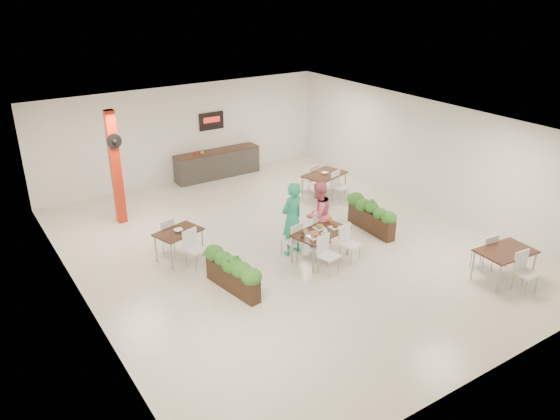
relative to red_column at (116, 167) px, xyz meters
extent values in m
plane|color=beige|center=(3.00, -3.79, -1.64)|extent=(12.00, 12.00, 0.00)
cube|color=white|center=(3.00, 2.21, -0.04)|extent=(10.00, 0.10, 3.20)
cube|color=white|center=(3.00, -9.79, -0.04)|extent=(10.00, 0.10, 3.20)
cube|color=white|center=(-2.00, -3.79, -0.04)|extent=(0.10, 12.00, 3.20)
cube|color=white|center=(8.00, -3.79, -0.04)|extent=(0.10, 12.00, 3.20)
cube|color=white|center=(3.00, -3.79, 1.56)|extent=(10.00, 12.00, 0.04)
cube|color=#B6210C|center=(0.00, 0.01, -0.04)|extent=(0.25, 0.25, 3.20)
cylinder|color=black|center=(0.00, -0.17, 0.76)|extent=(0.40, 0.06, 0.40)
sphere|color=black|center=(0.00, -0.21, 0.76)|extent=(0.12, 0.12, 0.12)
cube|color=#2F2D2A|center=(4.00, 1.86, -1.19)|extent=(3.00, 0.60, 0.90)
cube|color=black|center=(4.00, 1.86, -0.72)|extent=(3.00, 0.62, 0.04)
cube|color=black|center=(4.00, 2.17, 0.26)|extent=(0.90, 0.04, 0.60)
cube|color=red|center=(4.00, 2.14, 0.31)|extent=(0.60, 0.02, 0.18)
imported|color=maroon|center=(3.20, 1.86, -0.61)|extent=(0.09, 0.09, 0.19)
imported|color=gold|center=(3.45, 1.86, -0.62)|extent=(0.13, 0.13, 0.17)
cube|color=black|center=(3.36, -4.83, -0.91)|extent=(1.54, 1.08, 0.04)
cylinder|color=gray|center=(2.81, -5.30, -1.29)|extent=(0.04, 0.04, 0.71)
cylinder|color=gray|center=(4.06, -5.03, -1.29)|extent=(0.04, 0.04, 0.71)
cylinder|color=gray|center=(2.67, -4.64, -1.29)|extent=(0.04, 0.04, 0.71)
cylinder|color=gray|center=(3.92, -4.36, -1.29)|extent=(0.04, 0.04, 0.71)
cube|color=white|center=(2.85, -4.33, -1.19)|extent=(0.50, 0.50, 0.05)
cube|color=white|center=(2.89, -4.52, -0.94)|extent=(0.42, 0.13, 0.45)
cylinder|color=gray|center=(2.97, -4.13, -1.43)|extent=(0.02, 0.02, 0.43)
cylinder|color=gray|center=(2.64, -4.20, -1.43)|extent=(0.02, 0.02, 0.43)
cylinder|color=gray|center=(3.05, -4.46, -1.43)|extent=(0.02, 0.02, 0.43)
cylinder|color=gray|center=(2.72, -4.53, -1.43)|extent=(0.02, 0.02, 0.43)
cube|color=white|center=(3.63, -4.16, -1.19)|extent=(0.50, 0.50, 0.05)
cube|color=white|center=(3.67, -4.34, -0.94)|extent=(0.42, 0.13, 0.45)
cylinder|color=gray|center=(3.76, -3.96, -1.43)|extent=(0.02, 0.02, 0.43)
cylinder|color=gray|center=(3.42, -4.03, -1.43)|extent=(0.02, 0.02, 0.43)
cylinder|color=gray|center=(3.83, -4.29, -1.43)|extent=(0.02, 0.02, 0.43)
cylinder|color=gray|center=(3.50, -4.36, -1.43)|extent=(0.02, 0.02, 0.43)
cube|color=white|center=(3.10, -5.50, -1.19)|extent=(0.50, 0.50, 0.05)
cube|color=white|center=(3.06, -5.32, -0.94)|extent=(0.42, 0.13, 0.45)
cylinder|color=gray|center=(2.97, -5.70, -1.43)|extent=(0.02, 0.02, 0.43)
cylinder|color=gray|center=(3.30, -5.63, -1.43)|extent=(0.02, 0.02, 0.43)
cylinder|color=gray|center=(2.90, -5.37, -1.43)|extent=(0.02, 0.02, 0.43)
cylinder|color=gray|center=(3.23, -5.30, -1.43)|extent=(0.02, 0.02, 0.43)
cube|color=white|center=(3.88, -5.33, -1.19)|extent=(0.50, 0.50, 0.05)
cube|color=white|center=(3.84, -5.15, -0.94)|extent=(0.42, 0.13, 0.45)
cylinder|color=gray|center=(3.75, -5.53, -1.43)|extent=(0.02, 0.02, 0.43)
cylinder|color=gray|center=(4.09, -5.46, -1.43)|extent=(0.02, 0.02, 0.43)
cylinder|color=gray|center=(3.68, -5.20, -1.43)|extent=(0.02, 0.02, 0.43)
cylinder|color=gray|center=(4.01, -5.13, -1.43)|extent=(0.02, 0.02, 0.43)
cube|color=white|center=(3.04, -5.00, -0.89)|extent=(0.36, 0.36, 0.01)
ellipsoid|color=brown|center=(3.04, -5.00, -0.81)|extent=(0.22, 0.22, 0.13)
cube|color=white|center=(3.44, -4.69, -0.89)|extent=(0.31, 0.31, 0.01)
ellipsoid|color=orange|center=(3.44, -4.69, -0.82)|extent=(0.18, 0.18, 0.11)
cube|color=white|center=(3.78, -4.86, -0.89)|extent=(0.31, 0.31, 0.01)
ellipsoid|color=#471B0E|center=(3.78, -4.86, -0.83)|extent=(0.16, 0.16, 0.10)
cube|color=white|center=(3.35, -5.02, -0.89)|extent=(0.21, 0.21, 0.01)
ellipsoid|color=white|center=(3.35, -5.02, -0.84)|extent=(0.12, 0.12, 0.07)
cylinder|color=orange|center=(3.87, -4.57, -0.82)|extent=(0.07, 0.07, 0.15)
imported|color=#513622|center=(2.81, -4.85, -0.84)|extent=(0.12, 0.12, 0.10)
imported|color=#25A17E|center=(2.96, -4.18, -0.71)|extent=(0.76, 0.58, 1.87)
imported|color=pink|center=(3.76, -4.18, -0.78)|extent=(0.95, 0.81, 1.72)
cube|color=black|center=(0.87, -4.94, -1.37)|extent=(0.52, 1.65, 0.54)
ellipsoid|color=#1C621E|center=(0.97, -5.59, -0.98)|extent=(0.40, 0.40, 0.32)
ellipsoid|color=#1C621E|center=(0.92, -5.27, -0.98)|extent=(0.40, 0.40, 0.32)
ellipsoid|color=#1C621E|center=(0.87, -4.94, -0.98)|extent=(0.40, 0.40, 0.32)
ellipsoid|color=#1C621E|center=(0.82, -4.61, -0.98)|extent=(0.40, 0.40, 0.32)
ellipsoid|color=#1C621E|center=(0.77, -4.28, -0.98)|extent=(0.40, 0.40, 0.32)
imported|color=#1C621E|center=(0.87, -4.94, -0.93)|extent=(0.32, 0.27, 0.35)
cube|color=black|center=(5.49, -4.31, -1.36)|extent=(0.35, 1.68, 0.56)
ellipsoid|color=#1C621E|center=(5.46, -4.99, -0.96)|extent=(0.40, 0.40, 0.32)
ellipsoid|color=#1C621E|center=(5.47, -4.65, -0.96)|extent=(0.40, 0.40, 0.32)
ellipsoid|color=#1C621E|center=(5.49, -4.31, -0.96)|extent=(0.40, 0.40, 0.32)
ellipsoid|color=#1C621E|center=(5.50, -3.96, -0.96)|extent=(0.40, 0.40, 0.32)
ellipsoid|color=#1C621E|center=(5.51, -3.62, -0.96)|extent=(0.40, 0.40, 0.32)
imported|color=#1C621E|center=(5.49, -4.31, -0.90)|extent=(0.20, 0.20, 0.36)
cube|color=black|center=(0.48, -2.95, -0.91)|extent=(1.24, 0.99, 0.04)
cylinder|color=gray|center=(0.10, -3.37, -1.29)|extent=(0.04, 0.04, 0.71)
cylinder|color=gray|center=(1.03, -3.11, -1.29)|extent=(0.04, 0.04, 0.71)
cylinder|color=gray|center=(-0.06, -2.80, -1.29)|extent=(0.04, 0.04, 0.71)
cylinder|color=gray|center=(0.86, -2.53, -1.29)|extent=(0.04, 0.04, 0.71)
cube|color=white|center=(0.31, -2.38, -1.19)|extent=(0.52, 0.52, 0.05)
cube|color=white|center=(0.37, -2.56, -0.94)|extent=(0.41, 0.16, 0.45)
cylinder|color=gray|center=(0.43, -2.16, -1.43)|extent=(0.02, 0.02, 0.43)
cylinder|color=gray|center=(0.10, -2.26, -1.43)|extent=(0.02, 0.02, 0.43)
cylinder|color=gray|center=(0.52, -2.49, -1.43)|extent=(0.02, 0.02, 0.43)
cylinder|color=gray|center=(0.20, -2.59, -1.43)|extent=(0.02, 0.02, 0.43)
cube|color=white|center=(0.65, -3.53, -1.19)|extent=(0.52, 0.52, 0.05)
cube|color=white|center=(0.60, -3.34, -0.94)|extent=(0.41, 0.16, 0.45)
cylinder|color=gray|center=(0.53, -3.74, -1.43)|extent=(0.02, 0.02, 0.43)
cylinder|color=gray|center=(0.86, -3.64, -1.43)|extent=(0.02, 0.02, 0.43)
cylinder|color=gray|center=(0.44, -3.41, -1.43)|extent=(0.02, 0.02, 0.43)
cylinder|color=gray|center=(0.77, -3.32, -1.43)|extent=(0.02, 0.02, 0.43)
imported|color=white|center=(0.48, -2.95, -0.87)|extent=(0.22, 0.22, 0.05)
cube|color=black|center=(5.96, -1.60, -0.91)|extent=(1.53, 1.23, 0.04)
cylinder|color=gray|center=(5.49, -2.14, -1.29)|extent=(0.04, 0.04, 0.71)
cylinder|color=gray|center=(6.65, -1.79, -1.29)|extent=(0.04, 0.04, 0.71)
cylinder|color=gray|center=(5.27, -1.40, -1.29)|extent=(0.04, 0.04, 0.71)
cylinder|color=gray|center=(6.43, -1.06, -1.29)|extent=(0.04, 0.04, 0.71)
cube|color=white|center=(5.79, -1.02, -1.19)|extent=(0.52, 0.52, 0.05)
cube|color=white|center=(5.84, -1.20, -0.94)|extent=(0.41, 0.16, 0.45)
cylinder|color=gray|center=(5.91, -0.81, -1.43)|extent=(0.02, 0.02, 0.43)
cylinder|color=gray|center=(5.58, -0.91, -1.43)|extent=(0.02, 0.02, 0.43)
cylinder|color=gray|center=(6.00, -1.14, -1.43)|extent=(0.02, 0.02, 0.43)
cylinder|color=gray|center=(5.68, -1.23, -1.43)|extent=(0.02, 0.02, 0.43)
cube|color=white|center=(6.13, -2.17, -1.19)|extent=(0.52, 0.52, 0.05)
cube|color=white|center=(6.08, -1.99, -0.94)|extent=(0.41, 0.16, 0.45)
cylinder|color=gray|center=(6.01, -2.38, -1.43)|extent=(0.02, 0.02, 0.43)
cylinder|color=gray|center=(6.34, -2.29, -1.43)|extent=(0.02, 0.02, 0.43)
cylinder|color=gray|center=(5.92, -2.06, -1.43)|extent=(0.02, 0.02, 0.43)
cylinder|color=gray|center=(6.24, -1.96, -1.43)|extent=(0.02, 0.02, 0.43)
imported|color=white|center=(5.96, -1.60, -0.87)|extent=(0.22, 0.22, 0.05)
cube|color=black|center=(6.25, -7.91, -0.91)|extent=(1.32, 0.93, 0.04)
cylinder|color=gray|center=(5.65, -8.23, -1.29)|extent=(0.04, 0.04, 0.71)
cylinder|color=gray|center=(6.79, -8.31, -1.29)|extent=(0.04, 0.04, 0.71)
cylinder|color=gray|center=(5.70, -7.51, -1.29)|extent=(0.04, 0.04, 0.71)
cylinder|color=gray|center=(6.84, -7.59, -1.29)|extent=(0.04, 0.04, 0.71)
cube|color=white|center=(6.29, -7.31, -1.19)|extent=(0.45, 0.45, 0.05)
cube|color=white|center=(6.27, -7.50, -0.94)|extent=(0.42, 0.07, 0.45)
cylinder|color=gray|center=(6.47, -7.15, -1.43)|extent=(0.02, 0.02, 0.43)
cylinder|color=gray|center=(6.13, -7.13, -1.43)|extent=(0.02, 0.02, 0.43)
cylinder|color=gray|center=(6.45, -7.49, -1.43)|extent=(0.02, 0.02, 0.43)
cylinder|color=gray|center=(6.11, -7.47, -1.43)|extent=(0.02, 0.02, 0.43)
cube|color=white|center=(6.20, -8.51, -1.19)|extent=(0.45, 0.45, 0.05)
cube|color=white|center=(6.22, -8.32, -0.94)|extent=(0.42, 0.07, 0.45)
cylinder|color=gray|center=(6.02, -8.66, -1.43)|extent=(0.02, 0.02, 0.43)
cylinder|color=gray|center=(6.36, -8.69, -1.43)|extent=(0.02, 0.02, 0.43)
cylinder|color=gray|center=(6.05, -8.33, -1.43)|extent=(0.02, 0.02, 0.43)
cylinder|color=gray|center=(6.38, -8.35, -1.43)|extent=(0.02, 0.02, 0.43)
camera|label=1|loc=(-3.97, -14.22, 4.80)|focal=35.00mm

